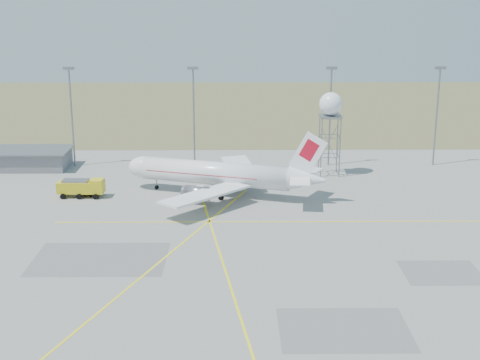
{
  "coord_description": "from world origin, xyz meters",
  "views": [
    {
      "loc": [
        -1.76,
        -69.46,
        34.78
      ],
      "look_at": [
        -0.76,
        40.0,
        4.06
      ],
      "focal_mm": 50.0,
      "sensor_mm": 36.0,
      "label": 1
    }
  ],
  "objects_px": {
    "radar_tower": "(330,129)",
    "fire_truck": "(82,188)",
    "baggage_tug": "(90,192)",
    "airliner_main": "(219,174)"
  },
  "relations": [
    {
      "from": "radar_tower",
      "to": "baggage_tug",
      "type": "distance_m",
      "value": 47.34
    },
    {
      "from": "fire_truck",
      "to": "baggage_tug",
      "type": "height_order",
      "value": "fire_truck"
    },
    {
      "from": "fire_truck",
      "to": "radar_tower",
      "type": "bearing_deg",
      "value": 20.18
    },
    {
      "from": "fire_truck",
      "to": "baggage_tug",
      "type": "bearing_deg",
      "value": 51.47
    },
    {
      "from": "airliner_main",
      "to": "radar_tower",
      "type": "bearing_deg",
      "value": -129.47
    },
    {
      "from": "airliner_main",
      "to": "fire_truck",
      "type": "bearing_deg",
      "value": 20.45
    },
    {
      "from": "radar_tower",
      "to": "fire_truck",
      "type": "height_order",
      "value": "radar_tower"
    },
    {
      "from": "radar_tower",
      "to": "baggage_tug",
      "type": "relative_size",
      "value": 7.19
    },
    {
      "from": "airliner_main",
      "to": "fire_truck",
      "type": "relative_size",
      "value": 4.39
    },
    {
      "from": "airliner_main",
      "to": "radar_tower",
      "type": "xyz_separation_m",
      "value": [
        21.5,
        13.7,
        5.36
      ]
    }
  ]
}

